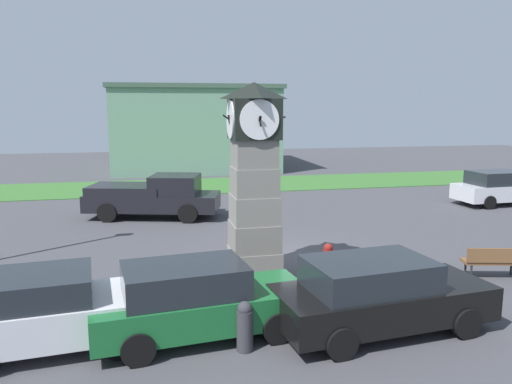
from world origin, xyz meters
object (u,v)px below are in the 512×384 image
(clock_tower, at_px, (254,183))
(bench, at_px, (494,260))
(bollard_mid_row, at_px, (317,284))
(car_near_tower, at_px, (196,300))
(pedestrian_crossing_lot, at_px, (246,221))
(bollard_end_row, at_px, (245,326))
(bollard_far_row, at_px, (284,306))
(car_navy_sedan, at_px, (47,310))
(bollard_near_tower, at_px, (328,263))
(pickup_truck, at_px, (154,196))
(car_by_building, at_px, (379,295))
(car_far_lot, at_px, (501,188))

(clock_tower, bearing_deg, bench, -14.26)
(bollard_mid_row, bearing_deg, car_near_tower, -158.84)
(pedestrian_crossing_lot, bearing_deg, bollard_end_row, -101.47)
(bench, bearing_deg, bollard_far_row, -165.28)
(clock_tower, distance_m, car_navy_sedan, 6.15)
(bollard_near_tower, relative_size, bollard_far_row, 1.25)
(bollard_far_row, distance_m, bollard_end_row, 1.39)
(car_near_tower, relative_size, pickup_truck, 0.77)
(car_near_tower, bearing_deg, car_by_building, -8.24)
(pedestrian_crossing_lot, bearing_deg, bench, -36.38)
(bollard_end_row, relative_size, car_by_building, 0.21)
(bollard_near_tower, relative_size, car_near_tower, 0.24)
(bollard_mid_row, height_order, bench, bollard_mid_row)
(bollard_mid_row, xyz_separation_m, bench, (5.34, 0.64, 0.03))
(bollard_mid_row, xyz_separation_m, pickup_truck, (-3.65, 10.60, 0.44))
(car_by_building, bearing_deg, bench, 27.06)
(car_navy_sedan, relative_size, pedestrian_crossing_lot, 2.46)
(clock_tower, height_order, bollard_far_row, clock_tower)
(pickup_truck, relative_size, pedestrian_crossing_lot, 3.61)
(pickup_truck, bearing_deg, clock_tower, -72.73)
(clock_tower, distance_m, car_by_building, 4.74)
(car_far_lot, distance_m, pickup_truck, 16.58)
(bollard_far_row, relative_size, car_far_lot, 0.19)
(car_by_building, relative_size, pickup_truck, 0.80)
(pickup_truck, bearing_deg, car_by_building, -70.36)
(car_far_lot, bearing_deg, pickup_truck, 177.77)
(bollard_near_tower, relative_size, pedestrian_crossing_lot, 0.68)
(bollard_mid_row, bearing_deg, clock_tower, 115.12)
(bench, bearing_deg, car_far_lot, 50.91)
(bollard_far_row, height_order, car_near_tower, car_near_tower)
(bollard_near_tower, relative_size, car_navy_sedan, 0.27)
(car_far_lot, height_order, pedestrian_crossing_lot, car_far_lot)
(car_near_tower, xyz_separation_m, car_far_lot, (15.93, 11.12, 0.04))
(bollard_far_row, bearing_deg, car_navy_sedan, 179.70)
(car_far_lot, relative_size, pedestrian_crossing_lot, 2.84)
(clock_tower, height_order, bollard_near_tower, clock_tower)
(bollard_far_row, xyz_separation_m, car_by_building, (1.87, -0.65, 0.35))
(bollard_mid_row, relative_size, car_near_tower, 0.21)
(car_near_tower, distance_m, pickup_truck, 11.78)
(pedestrian_crossing_lot, bearing_deg, pickup_truck, 118.01)
(clock_tower, height_order, car_navy_sedan, clock_tower)
(bollard_end_row, height_order, pickup_truck, pickup_truck)
(bollard_mid_row, relative_size, pedestrian_crossing_lot, 0.59)
(bollard_far_row, distance_m, car_navy_sedan, 4.78)
(bollard_near_tower, relative_size, car_far_lot, 0.24)
(car_navy_sedan, bearing_deg, bench, 8.48)
(bollard_end_row, distance_m, car_near_tower, 1.20)
(car_near_tower, distance_m, car_by_building, 3.80)
(pedestrian_crossing_lot, bearing_deg, car_by_building, -77.79)
(bollard_far_row, height_order, car_navy_sedan, car_navy_sedan)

